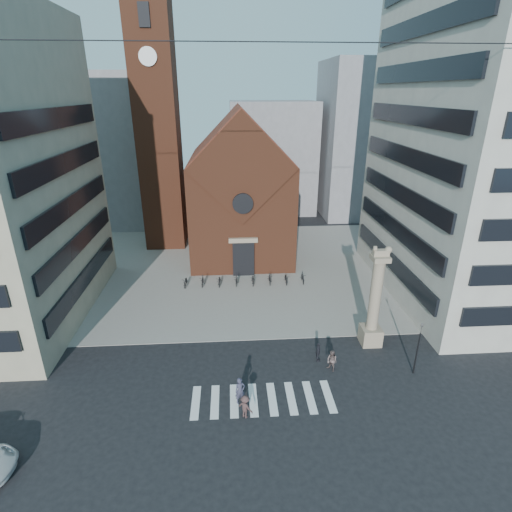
# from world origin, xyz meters

# --- Properties ---
(ground) EXTENTS (120.00, 120.00, 0.00)m
(ground) POSITION_xyz_m (0.00, 0.00, 0.00)
(ground) COLOR black
(ground) RESTS_ON ground
(piazza) EXTENTS (46.00, 30.00, 0.05)m
(piazza) POSITION_xyz_m (0.00, 19.00, 0.03)
(piazza) COLOR gray
(piazza) RESTS_ON ground
(zebra_crossing) EXTENTS (10.20, 3.20, 0.01)m
(zebra_crossing) POSITION_xyz_m (0.55, -3.00, 0.01)
(zebra_crossing) COLOR white
(zebra_crossing) RESTS_ON ground
(church) EXTENTS (12.00, 16.65, 18.00)m
(church) POSITION_xyz_m (0.00, 25.04, 7.98)
(church) COLOR brown
(church) RESTS_ON ground
(campanile) EXTENTS (5.50, 5.50, 31.20)m
(campanile) POSITION_xyz_m (-10.00, 28.00, 15.74)
(campanile) COLOR brown
(campanile) RESTS_ON ground
(building_right) EXTENTS (18.00, 22.00, 32.00)m
(building_right) POSITION_xyz_m (24.00, 12.00, 16.00)
(building_right) COLOR #B8B5A7
(building_right) RESTS_ON ground
(bg_block_left) EXTENTS (16.00, 14.00, 22.00)m
(bg_block_left) POSITION_xyz_m (-20.00, 40.00, 11.00)
(bg_block_left) COLOR gray
(bg_block_left) RESTS_ON ground
(bg_block_mid) EXTENTS (14.00, 12.00, 18.00)m
(bg_block_mid) POSITION_xyz_m (6.00, 45.00, 9.00)
(bg_block_mid) COLOR gray
(bg_block_mid) RESTS_ON ground
(bg_block_right) EXTENTS (16.00, 14.00, 24.00)m
(bg_block_right) POSITION_xyz_m (22.00, 42.00, 12.00)
(bg_block_right) COLOR gray
(bg_block_right) RESTS_ON ground
(lion_column) EXTENTS (1.63, 1.60, 8.68)m
(lion_column) POSITION_xyz_m (10.01, 3.00, 3.46)
(lion_column) COLOR gray
(lion_column) RESTS_ON ground
(traffic_light) EXTENTS (0.13, 0.16, 4.30)m
(traffic_light) POSITION_xyz_m (12.00, -1.00, 2.29)
(traffic_light) COLOR black
(traffic_light) RESTS_ON ground
(pedestrian_0) EXTENTS (0.82, 0.68, 1.93)m
(pedestrian_0) POSITION_xyz_m (-0.99, -3.16, 0.97)
(pedestrian_0) COLOR #353448
(pedestrian_0) RESTS_ON ground
(pedestrian_1) EXTENTS (1.03, 1.06, 1.72)m
(pedestrian_1) POSITION_xyz_m (5.95, -0.29, 0.86)
(pedestrian_1) COLOR #614F4D
(pedestrian_1) RESTS_ON ground
(pedestrian_2) EXTENTS (0.60, 1.01, 1.61)m
(pedestrian_2) POSITION_xyz_m (5.17, 0.94, 0.80)
(pedestrian_2) COLOR #24242B
(pedestrian_2) RESTS_ON ground
(pedestrian_3) EXTENTS (1.22, 1.15, 1.65)m
(pedestrian_3) POSITION_xyz_m (-0.69, -4.49, 0.83)
(pedestrian_3) COLOR #462F2E
(pedestrian_3) RESTS_ON ground
(scooter_0) EXTENTS (0.70, 1.89, 0.98)m
(scooter_0) POSITION_xyz_m (-6.32, 14.57, 0.54)
(scooter_0) COLOR black
(scooter_0) RESTS_ON piazza
(scooter_1) EXTENTS (0.56, 1.83, 1.09)m
(scooter_1) POSITION_xyz_m (-4.51, 14.57, 0.60)
(scooter_1) COLOR black
(scooter_1) RESTS_ON piazza
(scooter_2) EXTENTS (0.70, 1.89, 0.98)m
(scooter_2) POSITION_xyz_m (-2.70, 14.57, 0.54)
(scooter_2) COLOR black
(scooter_2) RESTS_ON piazza
(scooter_3) EXTENTS (0.56, 1.83, 1.09)m
(scooter_3) POSITION_xyz_m (-0.88, 14.57, 0.60)
(scooter_3) COLOR black
(scooter_3) RESTS_ON piazza
(scooter_4) EXTENTS (0.70, 1.89, 0.98)m
(scooter_4) POSITION_xyz_m (0.93, 14.57, 0.54)
(scooter_4) COLOR black
(scooter_4) RESTS_ON piazza
(scooter_5) EXTENTS (0.56, 1.83, 1.09)m
(scooter_5) POSITION_xyz_m (2.74, 14.57, 0.60)
(scooter_5) COLOR black
(scooter_5) RESTS_ON piazza
(scooter_6) EXTENTS (0.70, 1.89, 0.98)m
(scooter_6) POSITION_xyz_m (4.56, 14.57, 0.54)
(scooter_6) COLOR black
(scooter_6) RESTS_ON piazza
(scooter_7) EXTENTS (0.56, 1.83, 1.09)m
(scooter_7) POSITION_xyz_m (6.37, 14.57, 0.60)
(scooter_7) COLOR black
(scooter_7) RESTS_ON piazza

